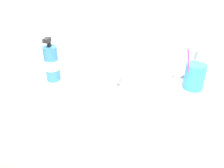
{
  "coord_description": "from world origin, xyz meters",
  "views": [
    {
      "loc": [
        0.16,
        -0.63,
        1.3
      ],
      "look_at": [
        0.01,
        0.02,
        0.93
      ],
      "focal_mm": 37.26,
      "sensor_mm": 36.0,
      "label": 1
    }
  ],
  "objects_px": {
    "toothbrush_purple": "(188,64)",
    "toothbrush_white": "(201,57)",
    "toothbrush_cup": "(195,76)",
    "soap_dispenser": "(52,63)",
    "faucet": "(123,67)"
  },
  "relations": [
    {
      "from": "toothbrush_cup",
      "to": "toothbrush_white",
      "type": "xyz_separation_m",
      "value": [
        0.01,
        0.03,
        0.07
      ]
    },
    {
      "from": "faucet",
      "to": "toothbrush_purple",
      "type": "bearing_deg",
      "value": -0.5
    },
    {
      "from": "faucet",
      "to": "toothbrush_purple",
      "type": "distance_m",
      "value": 0.25
    },
    {
      "from": "toothbrush_cup",
      "to": "soap_dispenser",
      "type": "xyz_separation_m",
      "value": [
        -0.57,
        -0.07,
        0.02
      ]
    },
    {
      "from": "toothbrush_purple",
      "to": "toothbrush_white",
      "type": "xyz_separation_m",
      "value": [
        0.05,
        0.06,
        0.01
      ]
    },
    {
      "from": "toothbrush_cup",
      "to": "soap_dispenser",
      "type": "height_order",
      "value": "soap_dispenser"
    },
    {
      "from": "toothbrush_cup",
      "to": "toothbrush_purple",
      "type": "relative_size",
      "value": 0.53
    },
    {
      "from": "faucet",
      "to": "toothbrush_white",
      "type": "xyz_separation_m",
      "value": [
        0.29,
        0.05,
        0.05
      ]
    },
    {
      "from": "toothbrush_white",
      "to": "soap_dispenser",
      "type": "relative_size",
      "value": 1.1
    },
    {
      "from": "toothbrush_cup",
      "to": "soap_dispenser",
      "type": "relative_size",
      "value": 0.55
    },
    {
      "from": "toothbrush_white",
      "to": "toothbrush_purple",
      "type": "bearing_deg",
      "value": -130.22
    },
    {
      "from": "soap_dispenser",
      "to": "faucet",
      "type": "bearing_deg",
      "value": 8.18
    },
    {
      "from": "faucet",
      "to": "soap_dispenser",
      "type": "bearing_deg",
      "value": -171.82
    },
    {
      "from": "toothbrush_purple",
      "to": "toothbrush_white",
      "type": "bearing_deg",
      "value": 49.78
    },
    {
      "from": "toothbrush_cup",
      "to": "toothbrush_purple",
      "type": "xyz_separation_m",
      "value": [
        -0.03,
        -0.03,
        0.06
      ]
    }
  ]
}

